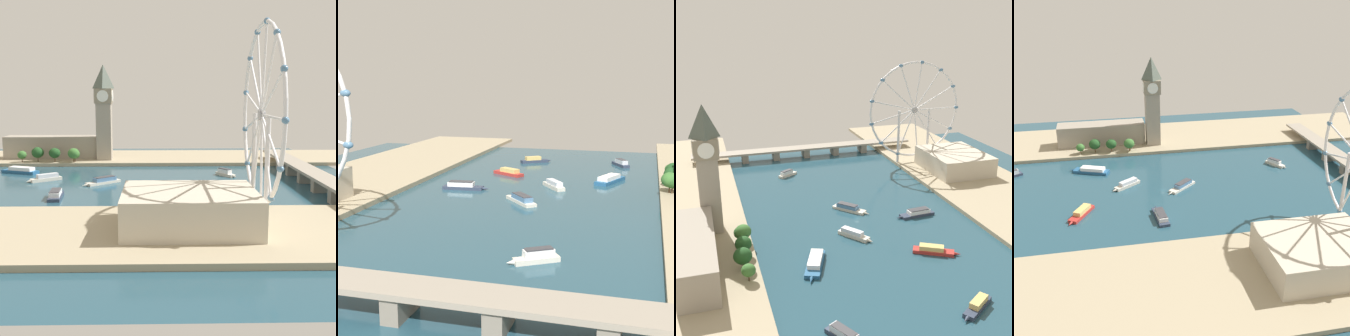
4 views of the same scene
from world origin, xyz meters
The scene contains 14 objects.
ground_plane centered at (0.00, 0.00, 0.00)m, with size 417.91×417.91×0.00m, color #234756.
riverbank_left centered at (-123.95, 0.00, 1.50)m, with size 90.00×520.00×3.00m, color tan.
riverbank_right centered at (123.95, 0.00, 1.50)m, with size 90.00×520.00×3.00m, color tan.
clock_tower centered at (-102.18, 6.38, 48.29)m, with size 16.89×16.89×87.21m.
parliament_block centered at (-113.23, -44.86, 13.49)m, with size 22.00×86.48×20.99m, color gray.
tree_row_embankment centered at (-86.13, -37.58, 10.93)m, with size 14.33×55.90×13.40m.
ferris_wheel centered at (96.49, 108.83, 53.96)m, with size 94.68×3.20×98.60m.
riverside_hall centered at (121.34, 70.67, 11.89)m, with size 51.48×62.71×17.78m, color #BCB29E.
river_bridge centered at (0.00, 165.75, 7.69)m, with size 229.91×16.33×10.41m.
tour_boat_0 centered at (-11.74, -27.73, 2.27)m, with size 19.16×24.59×5.37m.
tour_boat_1 centered at (-46.20, -56.47, 2.22)m, with size 19.59×35.56×5.23m.
tour_boat_2 centered at (44.80, -8.46, 2.21)m, with size 31.00×9.71×5.35m.
tour_boat_4 centered at (-30.28, 109.46, 2.42)m, with size 20.38×14.75×5.84m.
tour_boat_5 centered at (-0.75, 16.43, 2.10)m, with size 23.82×26.55×5.07m.
Camera 1 is at (336.81, 55.90, 67.05)m, focal length 50.56 mm.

